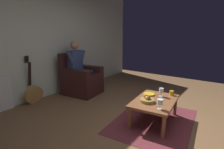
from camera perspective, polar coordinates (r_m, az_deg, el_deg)
ground_plane at (r=2.97m, az=13.26°, el=-17.31°), size 7.49×7.49×0.00m
wall_back at (r=4.41m, az=-21.34°, el=10.59°), size 6.64×0.06×2.71m
rug at (r=3.24m, az=13.43°, el=-14.51°), size 1.79×1.41×0.01m
armchair at (r=4.48m, az=-10.17°, el=-1.69°), size 0.84×0.93×1.03m
person_seated at (r=4.42m, az=-10.73°, el=2.96°), size 0.66×0.61×1.32m
coffee_table at (r=3.10m, az=13.76°, el=-9.02°), size 1.03×0.74×0.39m
guitar at (r=4.17m, az=-24.29°, el=-5.55°), size 0.39×0.24×1.04m
wine_glass_near at (r=2.71m, az=15.43°, el=-8.75°), size 0.09×0.09×0.15m
wine_glass_far at (r=3.25m, az=15.84°, el=-5.17°), size 0.08×0.08×0.15m
fruit_bowl at (r=2.96m, az=11.41°, el=-8.07°), size 0.23×0.23×0.11m
decorative_dish at (r=3.31m, az=12.04°, el=-6.29°), size 0.20×0.20×0.02m
candle_jar at (r=3.39m, az=18.91°, el=-5.72°), size 0.07×0.07×0.08m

